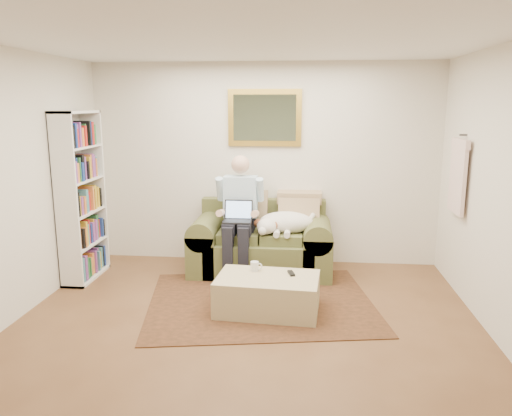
% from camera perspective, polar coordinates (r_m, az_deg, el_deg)
% --- Properties ---
extents(room_shell, '(4.51, 5.00, 2.61)m').
position_cam_1_polar(room_shell, '(4.42, -1.38, 1.69)').
color(room_shell, brown).
rests_on(room_shell, ground).
extents(rug, '(2.63, 2.25, 0.01)m').
position_cam_1_polar(rug, '(5.41, 0.55, -10.68)').
color(rug, '#302013').
rests_on(rug, room_shell).
extents(sofa, '(1.74, 0.88, 1.04)m').
position_cam_1_polar(sofa, '(6.27, 0.61, -4.63)').
color(sofa, brown).
rests_on(sofa, room_shell).
extents(seated_man, '(0.57, 0.82, 1.46)m').
position_cam_1_polar(seated_man, '(6.03, -1.98, -1.06)').
color(seated_man, '#8CBDD8').
rests_on(seated_man, sofa).
extents(laptop, '(0.34, 0.27, 0.24)m').
position_cam_1_polar(laptop, '(5.96, -2.07, -0.87)').
color(laptop, black).
rests_on(laptop, seated_man).
extents(sleeping_dog, '(0.72, 0.45, 0.27)m').
position_cam_1_polar(sleeping_dog, '(6.07, 3.48, -1.64)').
color(sleeping_dog, white).
rests_on(sleeping_dog, sofa).
extents(ottoman, '(1.06, 0.72, 0.37)m').
position_cam_1_polar(ottoman, '(5.13, 1.34, -9.82)').
color(ottoman, '#C9B386').
rests_on(ottoman, room_shell).
extents(coffee_mug, '(0.08, 0.08, 0.10)m').
position_cam_1_polar(coffee_mug, '(5.22, -0.17, -6.68)').
color(coffee_mug, white).
rests_on(coffee_mug, ottoman).
extents(tv_remote, '(0.09, 0.16, 0.02)m').
position_cam_1_polar(tv_remote, '(5.15, 4.05, -7.45)').
color(tv_remote, black).
rests_on(tv_remote, ottoman).
extents(bookshelf, '(0.28, 0.80, 2.00)m').
position_cam_1_polar(bookshelf, '(6.25, -19.38, 1.23)').
color(bookshelf, white).
rests_on(bookshelf, room_shell).
extents(wall_mirror, '(0.94, 0.04, 0.72)m').
position_cam_1_polar(wall_mirror, '(6.46, 1.00, 10.27)').
color(wall_mirror, gold).
rests_on(wall_mirror, room_shell).
extents(hanging_shirt, '(0.06, 0.52, 0.90)m').
position_cam_1_polar(hanging_shirt, '(5.85, 22.11, 3.82)').
color(hanging_shirt, '#F7D7CC').
rests_on(hanging_shirt, room_shell).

